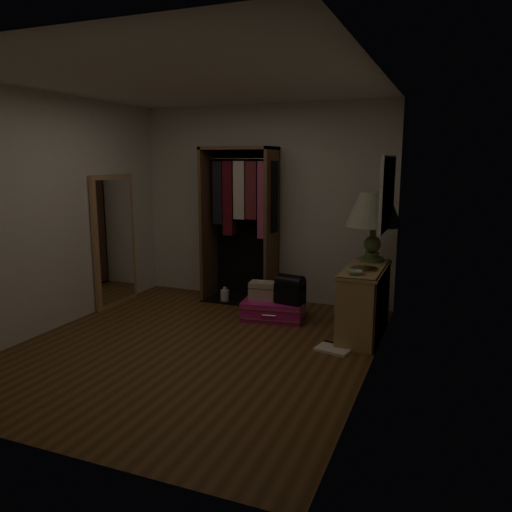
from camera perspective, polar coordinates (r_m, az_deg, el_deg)
name	(u,v)px	position (r m, az deg, el deg)	size (l,w,h in m)	color
ground	(195,347)	(5.23, -7.03, -10.26)	(4.00, 4.00, 0.00)	#543518
room_walls	(200,200)	(4.90, -6.42, 6.36)	(3.52, 4.02, 2.60)	beige
console_bookshelf	(364,299)	(5.57, 12.28, -4.83)	(0.42, 1.12, 0.75)	#AA8552
open_wardrobe	(243,211)	(6.60, -1.50, 5.14)	(0.99, 0.50, 2.05)	brown
floor_mirror	(115,241)	(6.74, -15.87, 1.69)	(0.06, 0.80, 1.70)	tan
pink_suitcase	(274,309)	(6.06, 2.01, -6.08)	(0.80, 0.63, 0.23)	#D2197B
train_case	(263,290)	(6.03, 0.78, -3.95)	(0.34, 0.26, 0.23)	tan
black_bag	(290,289)	(5.86, 3.93, -3.73)	(0.35, 0.26, 0.35)	black
table_lamp	(374,211)	(5.76, 13.31, 5.03)	(0.74, 0.74, 0.78)	#465A2B
brass_tray	(364,269)	(5.37, 12.26, -1.43)	(0.38, 0.38, 0.02)	#9D703C
ceramic_bowl	(355,272)	(5.12, 11.23, -1.85)	(0.16, 0.16, 0.04)	#A0C1A7
white_jug	(225,296)	(6.74, -3.59, -4.55)	(0.14, 0.14, 0.21)	silver
floor_book	(335,348)	(5.18, 9.00, -10.36)	(0.39, 0.33, 0.03)	#F6E9CF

